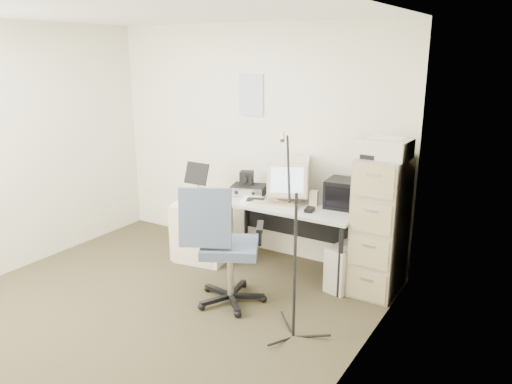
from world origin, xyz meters
The scene contains 23 objects.
floor centered at (0.00, 0.00, -0.01)m, with size 3.60×3.60×0.01m, color #322D16.
ceiling centered at (0.00, 0.00, 2.50)m, with size 3.60×3.60×0.01m, color white.
wall_back centered at (0.00, 1.80, 1.25)m, with size 3.60×0.02×2.50m, color beige.
wall_left centered at (-1.80, 0.00, 1.25)m, with size 0.02×3.60×2.50m, color beige.
wall_right centered at (1.80, 0.00, 1.25)m, with size 0.02×3.60×2.50m, color beige.
wall_calendar centered at (-0.02, 1.79, 1.75)m, with size 0.30×0.02×0.44m, color white.
filing_cabinet centered at (1.58, 1.48, 0.65)m, with size 0.40×0.60×1.30m, color gray.
printer centered at (1.58, 1.42, 1.39)m, with size 0.44×0.30×0.17m, color silver.
desk centered at (0.63, 1.45, 0.36)m, with size 1.50×0.70×0.73m, color #A3A3A3.
crt_monitor centered at (0.60, 1.50, 0.95)m, with size 0.40×0.42×0.44m, color silver.
crt_tv centered at (1.15, 1.60, 0.87)m, with size 0.30×0.32×0.28m, color black.
desk_speaker centered at (0.89, 1.51, 0.80)m, with size 0.08×0.08×0.15m, color beige.
keyboard centered at (0.57, 1.25, 0.74)m, with size 0.49×0.17×0.03m, color silver.
mouse centered at (0.94, 1.30, 0.75)m, with size 0.07×0.12×0.04m, color black.
radio_receiver centered at (0.13, 1.49, 0.78)m, with size 0.35×0.25×0.10m, color black.
radio_speaker centered at (0.08, 1.53, 0.90)m, with size 0.14×0.13×0.14m, color black.
papers centered at (0.29, 1.29, 0.74)m, with size 0.21×0.29×0.02m, color white.
pc_tower centered at (1.31, 1.38, 0.22)m, with size 0.21×0.47×0.44m, color silver.
office_chair centered at (0.52, 0.55, 0.55)m, with size 0.64×0.64×1.10m, color slate.
side_cart centered at (-0.27, 1.19, 0.33)m, with size 0.53×0.43×0.66m, color white.
music_stand centered at (-0.36, 1.26, 0.87)m, with size 0.28×0.15×0.42m, color black.
headphones centered at (-0.31, 1.25, 0.71)m, with size 0.15×0.15×0.03m, color black.
mic_stand centered at (1.27, 0.34, 0.78)m, with size 0.02×0.02×1.57m, color black.
Camera 1 is at (2.85, -2.85, 2.22)m, focal length 35.00 mm.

